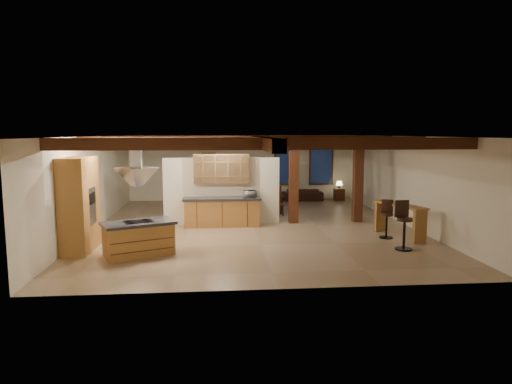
{
  "coord_description": "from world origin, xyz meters",
  "views": [
    {
      "loc": [
        -1.19,
        -14.45,
        3.01
      ],
      "look_at": [
        0.14,
        0.5,
        1.06
      ],
      "focal_mm": 32.0,
      "sensor_mm": 36.0,
      "label": 1
    }
  ],
  "objects_px": {
    "kitchen_island": "(139,238)",
    "dining_table": "(257,205)",
    "sofa": "(302,194)",
    "bar_counter": "(400,215)"
  },
  "relations": [
    {
      "from": "bar_counter",
      "to": "dining_table",
      "type": "bearing_deg",
      "value": 131.32
    },
    {
      "from": "kitchen_island",
      "to": "dining_table",
      "type": "bearing_deg",
      "value": 58.51
    },
    {
      "from": "sofa",
      "to": "bar_counter",
      "type": "bearing_deg",
      "value": 104.39
    },
    {
      "from": "kitchen_island",
      "to": "dining_table",
      "type": "height_order",
      "value": "kitchen_island"
    },
    {
      "from": "kitchen_island",
      "to": "sofa",
      "type": "bearing_deg",
      "value": 56.59
    },
    {
      "from": "kitchen_island",
      "to": "bar_counter",
      "type": "relative_size",
      "value": 1.02
    },
    {
      "from": "kitchen_island",
      "to": "sofa",
      "type": "height_order",
      "value": "kitchen_island"
    },
    {
      "from": "dining_table",
      "to": "bar_counter",
      "type": "relative_size",
      "value": 0.98
    },
    {
      "from": "dining_table",
      "to": "bar_counter",
      "type": "xyz_separation_m",
      "value": [
        3.76,
        -4.28,
        0.33
      ]
    },
    {
      "from": "kitchen_island",
      "to": "dining_table",
      "type": "relative_size",
      "value": 1.04
    }
  ]
}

